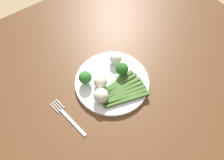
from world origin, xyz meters
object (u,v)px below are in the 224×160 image
cauliflower_near_center (100,82)px  dining_table (103,87)px  broccoli_outer_edge (122,69)px  cauliflower_back (115,59)px  broccoli_front (85,77)px  fork (68,117)px  asparagus_bundle (122,91)px  plate (112,82)px  cauliflower_right (101,95)px

cauliflower_near_center → dining_table: bearing=49.2°
broccoli_outer_edge → cauliflower_back: 0.06m
broccoli_front → dining_table: bearing=-2.1°
fork → asparagus_bundle: bearing=-109.0°
plate → cauliflower_right: (-0.07, -0.03, 0.03)m
cauliflower_back → cauliflower_right: size_ratio=0.92×
dining_table → broccoli_outer_edge: bearing=-43.0°
plate → cauliflower_near_center: (-0.04, 0.01, 0.03)m
broccoli_front → fork: size_ratio=0.32×
plate → cauliflower_right: bearing=-154.2°
cauliflower_right → fork: bearing=171.6°
dining_table → broccoli_outer_edge: broccoli_outer_edge is taller
dining_table → plate: (0.01, -0.05, 0.10)m
cauliflower_near_center → asparagus_bundle: bearing=-57.8°
plate → cauliflower_back: bearing=43.5°
plate → fork: (-0.19, -0.02, -0.01)m
asparagus_bundle → broccoli_outer_edge: size_ratio=3.08×
plate → broccoli_outer_edge: 0.06m
asparagus_bundle → cauliflower_back: 0.13m
asparagus_bundle → cauliflower_right: (-0.07, 0.02, 0.02)m
dining_table → cauliflower_right: (-0.06, -0.08, 0.13)m
asparagus_bundle → plate: bearing=99.9°
dining_table → fork: size_ratio=8.20×
cauliflower_right → fork: 0.13m
plate → asparagus_bundle: size_ratio=1.55×
broccoli_outer_edge → cauliflower_near_center: (-0.09, 0.01, -0.01)m
cauliflower_near_center → cauliflower_right: bearing=-123.9°
broccoli_outer_edge → cauliflower_back: (0.01, 0.05, -0.01)m
broccoli_outer_edge → fork: broccoli_outer_edge is taller
cauliflower_back → cauliflower_right: 0.16m
cauliflower_right → cauliflower_back: bearing=34.8°
plate → fork: bearing=-174.9°
asparagus_bundle → cauliflower_back: size_ratio=3.71×
plate → broccoli_front: size_ratio=4.85×
dining_table → cauliflower_near_center: cauliflower_near_center is taller
asparagus_bundle → cauliflower_right: size_ratio=3.40×
plate → cauliflower_near_center: 0.05m
broccoli_front → plate: bearing=-34.8°
broccoli_outer_edge → cauliflower_near_center: bearing=175.1°
dining_table → cauliflower_right: size_ratio=27.51×
asparagus_bundle → cauliflower_near_center: (-0.04, 0.06, 0.02)m
asparagus_bundle → broccoli_front: 0.13m
asparagus_bundle → cauliflower_back: (0.06, 0.11, 0.02)m
cauliflower_near_center → cauliflower_back: size_ratio=1.00×
asparagus_bundle → fork: 0.19m
cauliflower_right → broccoli_outer_edge: bearing=17.3°
plate → cauliflower_right: size_ratio=5.27×
broccoli_outer_edge → cauliflower_near_center: broccoli_outer_edge is taller
asparagus_bundle → broccoli_front: (-0.07, 0.11, 0.02)m
dining_table → fork: fork is taller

